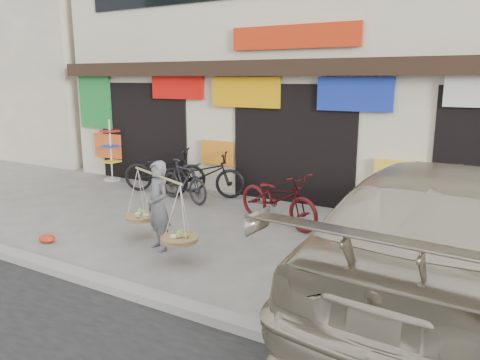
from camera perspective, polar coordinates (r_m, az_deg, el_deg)
The scene contains 12 objects.
ground at distance 8.09m, azimuth -4.19°, elevation -8.17°, with size 70.00×70.00×0.00m, color gray.
kerb at distance 6.65m, azimuth -14.30°, elevation -12.67°, with size 70.00×0.25×0.12m, color gray.
shophouse_block at distance 13.36m, azimuth 11.98°, elevation 14.74°, with size 14.00×6.32×7.00m.
neighbor_west at distance 22.20m, azimuth -23.43°, elevation 11.79°, with size 12.00×7.00×6.00m, color beige.
street_vendor at distance 7.89m, azimuth -9.92°, elevation -3.59°, with size 1.89×1.14×1.51m.
bike_0 at distance 11.95m, azimuth -9.15°, elevation 1.19°, with size 0.73×2.10×1.10m, color black.
bike_1 at distance 10.94m, azimuth -6.86°, elevation -0.09°, with size 0.46×1.63×0.98m, color #26272B.
bike_2 at distance 9.17m, azimuth 4.68°, elevation -2.22°, with size 0.70×2.02×1.06m, color #560E13.
bike_3 at distance 11.26m, azimuth -4.70°, elevation 0.63°, with size 0.73×2.10×1.10m, color black.
suv at distance 6.52m, azimuth 24.27°, elevation -5.94°, with size 2.94×6.39×1.81m.
display_rack at distance 13.59m, azimuth -15.44°, elevation 2.83°, with size 0.47×0.47×1.71m.
red_bag at distance 8.94m, azimuth -22.47°, elevation -6.60°, with size 0.31×0.25×0.14m, color red.
Camera 1 is at (4.35, -6.20, 2.83)m, focal length 35.00 mm.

